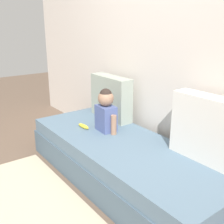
# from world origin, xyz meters

# --- Properties ---
(ground_plane) EXTENTS (12.00, 12.00, 0.00)m
(ground_plane) POSITION_xyz_m (0.00, 0.00, 0.00)
(ground_plane) COLOR brown
(back_wall) EXTENTS (5.44, 0.10, 2.59)m
(back_wall) POSITION_xyz_m (0.00, 0.55, 1.29)
(back_wall) COLOR silver
(back_wall) RESTS_ON ground
(couch) EXTENTS (2.24, 0.84, 0.40)m
(couch) POSITION_xyz_m (0.00, 0.00, 0.20)
(couch) COLOR #495F70
(couch) RESTS_ON ground
(throw_pillow_left) EXTENTS (0.58, 0.16, 0.48)m
(throw_pillow_left) POSITION_xyz_m (-0.62, 0.32, 0.64)
(throw_pillow_left) COLOR #99A393
(throw_pillow_left) RESTS_ON couch
(throw_pillow_right) EXTENTS (0.54, 0.16, 0.52)m
(throw_pillow_right) POSITION_xyz_m (0.62, 0.32, 0.66)
(throw_pillow_right) COLOR silver
(throw_pillow_right) RESTS_ON couch
(toddler) EXTENTS (0.32, 0.16, 0.44)m
(toddler) POSITION_xyz_m (-0.34, 0.05, 0.61)
(toddler) COLOR #4C5B93
(toddler) RESTS_ON couch
(banana) EXTENTS (0.17, 0.06, 0.04)m
(banana) POSITION_xyz_m (-0.53, -0.10, 0.42)
(banana) COLOR yellow
(banana) RESTS_ON couch
(floor_rug) EXTENTS (2.02, 1.00, 0.01)m
(floor_rug) POSITION_xyz_m (0.00, -0.97, 0.00)
(floor_rug) COLOR beige
(floor_rug) RESTS_ON ground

